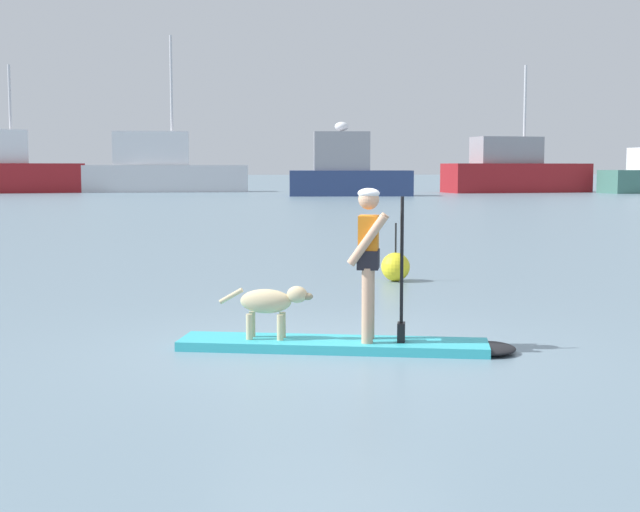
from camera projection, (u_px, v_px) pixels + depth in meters
name	position (u px, v px, depth m)	size (l,w,h in m)	color
ground_plane	(333.00, 349.00, 9.64)	(400.00, 400.00, 0.00)	slate
paddleboard	(354.00, 345.00, 9.61)	(3.60, 1.53, 0.10)	#33B2BF
person_paddler	(370.00, 253.00, 9.49)	(0.66, 0.56, 1.61)	tan
dog	(270.00, 303.00, 9.67)	(1.00, 0.37, 0.57)	#CCB78C
moored_boat_outer	(1.00, 169.00, 66.53)	(11.75, 5.47, 9.34)	maroon
moored_boat_port	(161.00, 169.00, 69.06)	(12.58, 3.19, 11.79)	silver
moored_boat_far_port	(347.00, 172.00, 59.73)	(8.30, 3.62, 4.85)	navy
moored_boat_far_starboard	(514.00, 171.00, 67.83)	(11.25, 4.63, 9.42)	maroon
marker_buoy	(395.00, 267.00, 15.32)	(0.49, 0.49, 0.99)	yellow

